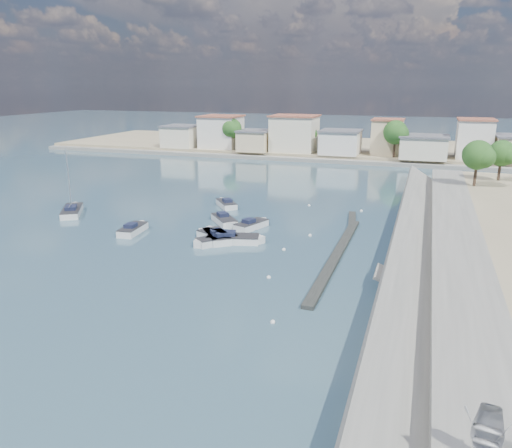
{
  "coord_description": "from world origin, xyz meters",
  "views": [
    {
      "loc": [
        14.68,
        -37.61,
        16.9
      ],
      "look_at": [
        -3.04,
        14.18,
        1.4
      ],
      "focal_mm": 35.0,
      "sensor_mm": 36.0,
      "label": 1
    }
  ],
  "objects": [
    {
      "name": "ground",
      "position": [
        0.0,
        40.0,
        0.0
      ],
      "size": [
        400.0,
        400.0,
        0.0
      ],
      "primitive_type": "plane",
      "color": "#27424F",
      "rests_on": "ground"
    },
    {
      "name": "seawall_walkway",
      "position": [
        18.5,
        13.0,
        0.9
      ],
      "size": [
        5.0,
        90.0,
        1.8
      ],
      "primitive_type": "cube",
      "color": "slate",
      "rests_on": "ground"
    },
    {
      "name": "breakwater",
      "position": [
        6.9,
        12.69,
        0.17
      ],
      "size": [
        2.0,
        31.02,
        0.35
      ],
      "color": "black",
      "rests_on": "ground"
    },
    {
      "name": "far_shore_land",
      "position": [
        0.0,
        92.0,
        0.7
      ],
      "size": [
        160.0,
        40.0,
        1.4
      ],
      "primitive_type": "cube",
      "color": "gray",
      "rests_on": "ground"
    },
    {
      "name": "far_shore_quay",
      "position": [
        0.0,
        71.0,
        0.4
      ],
      "size": [
        160.0,
        2.5,
        0.8
      ],
      "primitive_type": "cube",
      "color": "slate",
      "rests_on": "ground"
    },
    {
      "name": "far_town",
      "position": [
        10.71,
        76.92,
        4.93
      ],
      "size": [
        113.01,
        12.8,
        8.35
      ],
      "color": "beige",
      "rests_on": "far_shore_land"
    },
    {
      "name": "shore_trees",
      "position": [
        8.34,
        68.11,
        6.22
      ],
      "size": [
        74.56,
        38.32,
        7.92
      ],
      "color": "#38281E",
      "rests_on": "ground"
    },
    {
      "name": "motorboat_a",
      "position": [
        -6.88,
        11.43,
        0.38
      ],
      "size": [
        4.9,
        5.44,
        1.48
      ],
      "color": "silver",
      "rests_on": "ground"
    },
    {
      "name": "motorboat_b",
      "position": [
        -4.47,
        17.09,
        0.38
      ],
      "size": [
        3.35,
        5.14,
        1.48
      ],
      "color": "silver",
      "rests_on": "ground"
    },
    {
      "name": "motorboat_c",
      "position": [
        -7.08,
        11.43,
        0.38
      ],
      "size": [
        4.95,
        3.38,
        1.48
      ],
      "color": "silver",
      "rests_on": "ground"
    },
    {
      "name": "motorboat_d",
      "position": [
        -6.25,
        9.73,
        0.38
      ],
      "size": [
        4.23,
        4.59,
        1.48
      ],
      "color": "silver",
      "rests_on": "ground"
    },
    {
      "name": "motorboat_e",
      "position": [
        -17.05,
        10.8,
        0.38
      ],
      "size": [
        2.33,
        5.27,
        1.48
      ],
      "color": "silver",
      "rests_on": "ground"
    },
    {
      "name": "motorboat_f",
      "position": [
        -11.63,
        26.11,
        0.38
      ],
      "size": [
        4.31,
        4.74,
        1.48
      ],
      "color": "silver",
      "rests_on": "ground"
    },
    {
      "name": "motorboat_g",
      "position": [
        -8.33,
        17.67,
        0.38
      ],
      "size": [
        4.73,
        5.05,
        1.48
      ],
      "color": "silver",
      "rests_on": "ground"
    },
    {
      "name": "motorboat_h",
      "position": [
        -4.3,
        11.02,
        0.38
      ],
      "size": [
        6.48,
        3.68,
        1.48
      ],
      "color": "silver",
      "rests_on": "ground"
    },
    {
      "name": "sailboat",
      "position": [
        -29.67,
        15.77,
        0.41
      ],
      "size": [
        5.4,
        6.84,
        9.0
      ],
      "color": "silver",
      "rests_on": "ground"
    },
    {
      "name": "mooring_buoys",
      "position": [
        3.0,
        13.79,
        0.05
      ],
      "size": [
        7.84,
        36.57,
        0.38
      ],
      "color": "white",
      "rests_on": "ground"
    }
  ]
}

